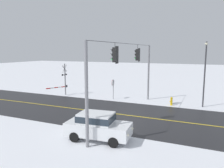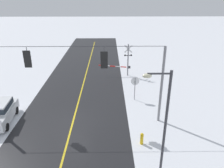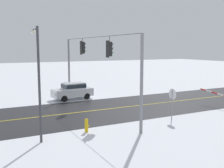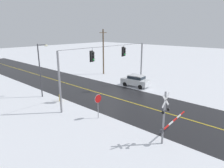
# 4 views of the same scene
# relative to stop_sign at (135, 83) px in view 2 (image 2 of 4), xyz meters

# --- Properties ---
(ground_plane) EXTENTS (160.00, 160.00, 0.00)m
(ground_plane) POSITION_rel_stop_sign_xyz_m (5.44, 3.76, -1.71)
(ground_plane) COLOR white
(signal_span) EXTENTS (14.20, 0.47, 6.22)m
(signal_span) POSITION_rel_stop_sign_xyz_m (5.49, 3.75, 2.32)
(signal_span) COLOR gray
(signal_span) RESTS_ON ground
(stop_sign) EXTENTS (0.80, 0.09, 2.35)m
(stop_sign) POSITION_rel_stop_sign_xyz_m (0.00, 0.00, 0.00)
(stop_sign) COLOR gray
(stop_sign) RESTS_ON ground
(railroad_crossing) EXTENTS (4.13, 0.31, 4.00)m
(railroad_crossing) POSITION_rel_stop_sign_xyz_m (0.44, -6.63, 0.28)
(railroad_crossing) COLOR gray
(railroad_crossing) RESTS_ON ground
(parked_car_white) EXTENTS (2.15, 4.32, 1.74)m
(parked_car_white) POSITION_rel_stop_sign_xyz_m (11.21, 3.80, -0.76)
(parked_car_white) COLOR white
(parked_car_white) RESTS_ON ground
(streetlamp_near) EXTENTS (1.39, 0.28, 6.50)m
(streetlamp_near) POSITION_rel_stop_sign_xyz_m (-0.15, 9.71, 2.20)
(streetlamp_near) COLOR #38383D
(streetlamp_near) RESTS_ON ground
(fire_hydrant) EXTENTS (0.24, 0.31, 0.88)m
(fire_hydrant) POSITION_rel_stop_sign_xyz_m (0.24, 6.71, -1.25)
(fire_hydrant) COLOR gold
(fire_hydrant) RESTS_ON ground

